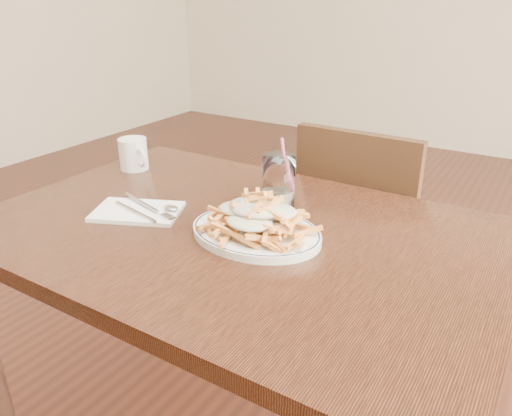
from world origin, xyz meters
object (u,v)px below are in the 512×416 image
Objects in this scene: chair_far at (361,232)px; loaded_fries at (256,213)px; water_glass at (279,184)px; fries_plate at (256,232)px; coffee_mug at (134,154)px; table at (236,257)px.

loaded_fries is (-0.02, -0.65, 0.32)m from chair_far.
water_glass is at bearing -97.68° from chair_far.
loaded_fries is (0.00, 0.00, 0.05)m from fries_plate.
coffee_mug is at bearing -141.51° from chair_far.
water_glass is 0.52m from coffee_mug.
chair_far is 0.71m from fries_plate.
chair_far is at bearing 88.26° from fries_plate.
table is at bearing 166.28° from loaded_fries.
loaded_fries reaches higher than table.
chair_far is 0.80m from coffee_mug.
water_glass reaches higher than coffee_mug.
fries_plate is (-0.02, -0.65, 0.27)m from chair_far.
fries_plate is 1.86× the size of water_glass.
loaded_fries is 1.37× the size of water_glass.
coffee_mug is at bearing 161.03° from loaded_fries.
chair_far is at bearing 82.32° from water_glass.
fries_plate reaches higher than table.
fries_plate is at bearing -91.74° from chair_far.
water_glass reaches higher than loaded_fries.
fries_plate is at bearing 0.00° from loaded_fries.
fries_plate is 0.05m from loaded_fries.
water_glass is (-0.06, -0.47, 0.32)m from chair_far.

